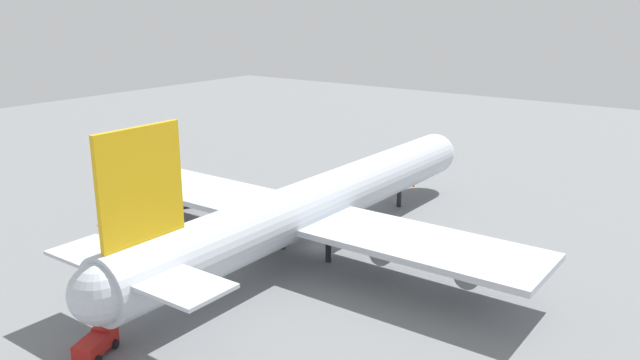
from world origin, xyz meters
TOP-DOWN VIEW (x-y plane):
  - ground_plane at (0.00, 0.00)m, footprint 275.30×275.30m
  - cargo_airplane at (-0.31, -0.00)m, footprint 68.83×57.80m
  - pushback_tractor at (0.54, 26.17)m, footprint 4.91×3.35m
  - fuel_truck at (-31.70, 1.01)m, footprint 4.76×3.49m
  - safety_cone_nose at (30.97, 3.23)m, footprint 0.44×0.44m

SIDE VIEW (x-z plane):
  - ground_plane at x=0.00m, z-range 0.00..0.00m
  - safety_cone_nose at x=30.97m, z-range 0.00..0.63m
  - fuel_truck at x=-31.70m, z-range 0.10..2.07m
  - pushback_tractor at x=0.54m, z-range 0.07..2.30m
  - cargo_airplane at x=-0.31m, z-range -3.82..15.67m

